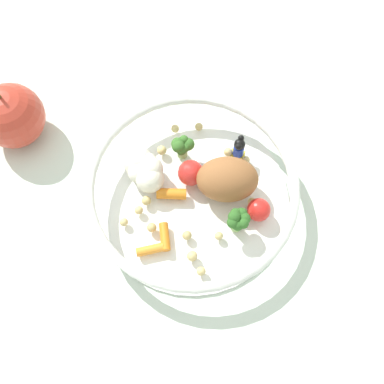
% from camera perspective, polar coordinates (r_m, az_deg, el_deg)
% --- Properties ---
extents(ground_plane, '(2.40, 2.40, 0.00)m').
position_cam_1_polar(ground_plane, '(0.60, -1.29, -2.47)').
color(ground_plane, silver).
extents(food_container, '(0.24, 0.24, 0.06)m').
position_cam_1_polar(food_container, '(0.58, 0.02, 0.53)').
color(food_container, white).
rests_on(food_container, ground_plane).
extents(loose_apple, '(0.08, 0.08, 0.09)m').
position_cam_1_polar(loose_apple, '(0.65, -19.92, 8.19)').
color(loose_apple, '#BC3828').
rests_on(loose_apple, ground_plane).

